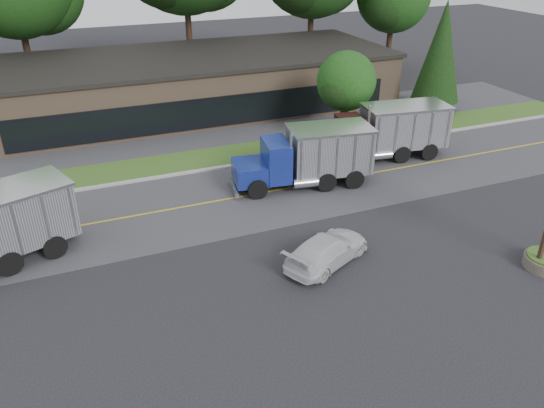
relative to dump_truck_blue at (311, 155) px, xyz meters
The scene contains 12 objects.
ground 10.36m from the dump_truck_blue, 116.75° to the right, with size 140.00×140.00×0.00m, color #323237.
road 4.93m from the dump_truck_blue, behind, with size 60.00×8.00×0.02m, color #4C4C51.
center_line 4.93m from the dump_truck_blue, behind, with size 60.00×0.12×0.01m, color gold.
curb 6.41m from the dump_truck_blue, 138.27° to the left, with size 60.00×0.30×0.12m, color #9E9E99.
grass_verge 7.69m from the dump_truck_blue, 127.91° to the left, with size 60.00×3.40×0.03m, color #395E20.
far_parking 11.96m from the dump_truck_blue, 112.85° to the left, with size 60.00×7.00×0.02m, color #4C4C51.
strip_mall 17.09m from the dump_truck_blue, 98.72° to the left, with size 32.00×12.00×4.00m, color #886B53.
evergreen_right 18.03m from the dump_truck_blue, 29.99° to the left, with size 3.77×3.77×8.56m.
tree_verge 8.34m from the dump_truck_blue, 47.36° to the left, with size 4.27×4.02×6.09m.
dump_truck_blue is the anchor object (origin of this frame).
dump_truck_maroon 6.46m from the dump_truck_blue, 16.73° to the left, with size 9.36×3.82×3.36m.
rally_car 8.24m from the dump_truck_blue, 110.51° to the right, with size 1.87×4.60×1.33m, color silver.
Camera 1 is at (-7.97, -15.96, 13.34)m, focal length 35.00 mm.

